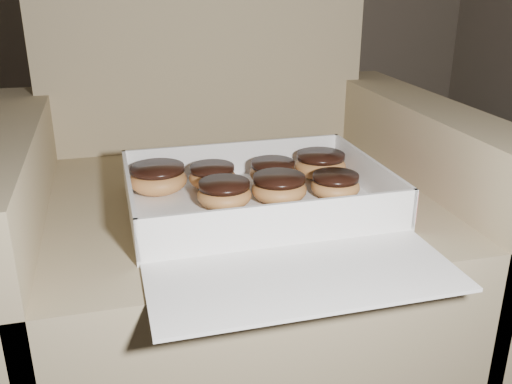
{
  "coord_description": "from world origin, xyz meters",
  "views": [
    {
      "loc": [
        0.54,
        0.04,
        0.77
      ],
      "look_at": [
        0.75,
        0.87,
        0.43
      ],
      "focal_mm": 40.0,
      "sensor_mm": 36.0,
      "label": 1
    }
  ],
  "objects": [
    {
      "name": "crumb_c",
      "position": [
        0.8,
        0.75,
        0.41
      ],
      "size": [
        0.01,
        0.01,
        0.0
      ],
      "primitive_type": "ellipsoid",
      "color": "black",
      "rests_on": "bakery_box"
    },
    {
      "name": "crumb_d",
      "position": [
        0.67,
        0.77,
        0.41
      ],
      "size": [
        0.01,
        0.01,
        0.0
      ],
      "primitive_type": "ellipsoid",
      "color": "black",
      "rests_on": "bakery_box"
    },
    {
      "name": "armchair",
      "position": [
        0.74,
        1.01,
        0.28
      ],
      "size": [
        0.86,
        0.72,
        0.89
      ],
      "color": "tan",
      "rests_on": "floor"
    },
    {
      "name": "bakery_box",
      "position": [
        0.76,
        0.83,
        0.41
      ],
      "size": [
        0.41,
        0.48,
        0.07
      ],
      "rotation": [
        0.0,
        0.0,
        0.01
      ],
      "color": "white",
      "rests_on": "armchair"
    },
    {
      "name": "donut_g",
      "position": [
        0.79,
        0.87,
        0.43
      ],
      "size": [
        0.09,
        0.09,
        0.05
      ],
      "color": "#BF8042",
      "rests_on": "bakery_box"
    },
    {
      "name": "donut_d",
      "position": [
        0.81,
        0.95,
        0.43
      ],
      "size": [
        0.08,
        0.08,
        0.04
      ],
      "color": "#BF8042",
      "rests_on": "bakery_box"
    },
    {
      "name": "donut_c",
      "position": [
        0.7,
        0.87,
        0.43
      ],
      "size": [
        0.09,
        0.09,
        0.04
      ],
      "color": "#BF8042",
      "rests_on": "bakery_box"
    },
    {
      "name": "crumb_a",
      "position": [
        0.83,
        0.76,
        0.41
      ],
      "size": [
        0.01,
        0.01,
        0.0
      ],
      "primitive_type": "ellipsoid",
      "color": "black",
      "rests_on": "bakery_box"
    },
    {
      "name": "donut_b",
      "position": [
        0.7,
        0.96,
        0.43
      ],
      "size": [
        0.08,
        0.08,
        0.04
      ],
      "color": "#BF8042",
      "rests_on": "bakery_box"
    },
    {
      "name": "crumb_b",
      "position": [
        0.57,
        0.83,
        0.41
      ],
      "size": [
        0.01,
        0.01,
        0.0
      ],
      "primitive_type": "ellipsoid",
      "color": "black",
      "rests_on": "bakery_box"
    },
    {
      "name": "donut_f",
      "position": [
        0.89,
        0.86,
        0.43
      ],
      "size": [
        0.08,
        0.08,
        0.04
      ],
      "color": "#BF8042",
      "rests_on": "bakery_box"
    },
    {
      "name": "donut_a",
      "position": [
        0.9,
        0.96,
        0.43
      ],
      "size": [
        0.09,
        0.09,
        0.05
      ],
      "color": "#BF8042",
      "rests_on": "bakery_box"
    },
    {
      "name": "donut_e",
      "position": [
        0.61,
        0.96,
        0.43
      ],
      "size": [
        0.1,
        0.1,
        0.05
      ],
      "color": "#BF8042",
      "rests_on": "bakery_box"
    }
  ]
}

